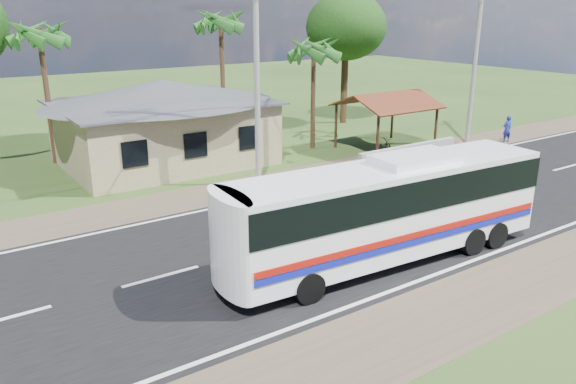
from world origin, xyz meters
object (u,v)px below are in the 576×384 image
Objects in this scene: coach_bus at (390,203)px; person at (507,129)px; waiting_shed at (387,102)px; motorcycle at (382,147)px.

coach_bus is 6.90× the size of person.
person is (18.20, 8.47, -1.18)m from coach_bus.
coach_bus is 20.11m from person.
coach_bus is (-10.83, -11.53, -0.72)m from waiting_shed.
coach_bus is at bearing 122.47° from motorcycle.
waiting_shed reaches higher than motorcycle.
waiting_shed is 15.84m from coach_bus.
coach_bus reaches higher than person.
motorcycle is 8.76m from person.
person is at bearing 28.73° from coach_bus.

